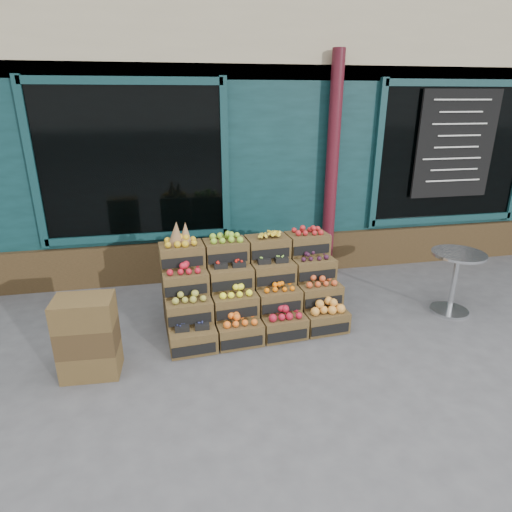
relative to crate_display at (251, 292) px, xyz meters
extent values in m
plane|color=#48484B|center=(0.26, -0.69, -0.40)|extent=(60.00, 60.00, 0.00)
cube|color=#0F3134|center=(0.26, 4.51, 2.00)|extent=(12.00, 6.00, 4.80)
cube|color=#0F3134|center=(0.26, 1.56, 1.10)|extent=(12.00, 0.12, 3.00)
cube|color=#3C2C18|center=(0.26, 1.49, -0.10)|extent=(12.00, 0.18, 0.60)
cube|color=black|center=(-1.34, 1.49, 1.35)|extent=(2.40, 0.06, 2.00)
cube|color=black|center=(3.46, 1.49, 1.35)|extent=(2.40, 0.06, 2.00)
cylinder|color=#4A111B|center=(1.46, 1.36, 1.20)|extent=(0.18, 0.18, 3.20)
cube|color=black|center=(3.46, 1.41, 1.50)|extent=(1.30, 0.04, 1.60)
cube|color=#4F3C1F|center=(-0.74, -0.47, -0.27)|extent=(0.52, 0.38, 0.25)
cube|color=black|center=(-0.73, -0.66, -0.30)|extent=(0.46, 0.05, 0.11)
cube|color=navy|center=(-0.74, -0.47, -0.13)|extent=(0.42, 0.29, 0.03)
cube|color=#4F3C1F|center=(-0.22, -0.43, -0.27)|extent=(0.52, 0.38, 0.25)
cube|color=black|center=(-0.21, -0.62, -0.30)|extent=(0.46, 0.05, 0.11)
cube|color=orange|center=(-0.22, -0.43, -0.10)|extent=(0.42, 0.29, 0.09)
cube|color=#4F3C1F|center=(0.29, -0.39, -0.27)|extent=(0.52, 0.38, 0.25)
cube|color=black|center=(0.31, -0.58, -0.30)|extent=(0.46, 0.05, 0.11)
cube|color=maroon|center=(0.29, -0.39, -0.10)|extent=(0.42, 0.29, 0.10)
cube|color=#4F3C1F|center=(0.81, -0.35, -0.27)|extent=(0.52, 0.38, 0.25)
cube|color=black|center=(0.83, -0.54, -0.30)|extent=(0.46, 0.05, 0.11)
cube|color=orange|center=(0.81, -0.35, -0.09)|extent=(0.42, 0.29, 0.12)
cube|color=#4F3C1F|center=(-0.76, -0.26, -0.02)|extent=(0.52, 0.38, 0.25)
cube|color=black|center=(-0.74, -0.45, -0.05)|extent=(0.46, 0.05, 0.11)
cube|color=olive|center=(-0.76, -0.26, 0.14)|extent=(0.42, 0.29, 0.08)
cube|color=#4F3C1F|center=(-0.24, -0.22, -0.02)|extent=(0.52, 0.38, 0.25)
cube|color=black|center=(-0.22, -0.41, -0.05)|extent=(0.46, 0.05, 0.11)
cube|color=#FFFC27|center=(-0.24, -0.22, 0.14)|extent=(0.42, 0.29, 0.08)
cube|color=#4F3C1F|center=(0.28, -0.18, -0.02)|extent=(0.52, 0.38, 0.25)
cube|color=black|center=(0.29, -0.37, -0.05)|extent=(0.46, 0.05, 0.11)
cube|color=orange|center=(0.28, -0.18, 0.14)|extent=(0.42, 0.29, 0.07)
cube|color=#4F3C1F|center=(0.80, -0.14, -0.02)|extent=(0.52, 0.38, 0.25)
cube|color=black|center=(0.81, -0.33, -0.05)|extent=(0.46, 0.05, 0.11)
cube|color=#C84A22|center=(0.80, -0.14, 0.14)|extent=(0.42, 0.29, 0.08)
cube|color=#4F3C1F|center=(-0.77, -0.05, 0.23)|extent=(0.52, 0.38, 0.25)
cube|color=black|center=(-0.76, -0.24, 0.20)|extent=(0.46, 0.05, 0.11)
cube|color=#B21526|center=(-0.77, -0.05, 0.39)|extent=(0.42, 0.29, 0.08)
cube|color=#4F3C1F|center=(-0.26, -0.01, 0.23)|extent=(0.52, 0.38, 0.25)
cube|color=black|center=(-0.24, -0.20, 0.20)|extent=(0.46, 0.05, 0.11)
cube|color=red|center=(-0.26, -0.01, 0.37)|extent=(0.42, 0.29, 0.03)
cube|color=#4F3C1F|center=(0.26, 0.03, 0.23)|extent=(0.52, 0.38, 0.25)
cube|color=black|center=(0.28, -0.16, 0.20)|extent=(0.46, 0.05, 0.11)
cube|color=#7BB13C|center=(0.26, 0.03, 0.37)|extent=(0.42, 0.29, 0.03)
cube|color=#4F3C1F|center=(0.78, 0.07, 0.23)|extent=(0.52, 0.38, 0.25)
cube|color=black|center=(0.79, -0.12, 0.20)|extent=(0.46, 0.05, 0.11)
cube|color=#331227|center=(0.78, 0.07, 0.38)|extent=(0.42, 0.29, 0.06)
cube|color=#4F3C1F|center=(-0.79, 0.16, 0.48)|extent=(0.52, 0.38, 0.25)
cube|color=black|center=(-0.77, -0.03, 0.45)|extent=(0.46, 0.05, 0.11)
cube|color=gold|center=(-0.79, 0.16, 0.64)|extent=(0.42, 0.29, 0.08)
cube|color=#4F3C1F|center=(-0.27, 0.20, 0.48)|extent=(0.52, 0.38, 0.25)
cube|color=black|center=(-0.26, 0.01, 0.45)|extent=(0.46, 0.05, 0.11)
cube|color=#82B72B|center=(-0.27, 0.20, 0.64)|extent=(0.42, 0.29, 0.08)
cube|color=#4F3C1F|center=(0.25, 0.24, 0.48)|extent=(0.52, 0.38, 0.25)
cube|color=black|center=(0.26, 0.05, 0.45)|extent=(0.46, 0.05, 0.11)
cube|color=yellow|center=(0.25, 0.24, 0.64)|extent=(0.42, 0.29, 0.08)
cube|color=#4F3C1F|center=(0.76, 0.28, 0.48)|extent=(0.52, 0.38, 0.25)
cube|color=black|center=(0.78, 0.09, 0.45)|extent=(0.46, 0.05, 0.11)
cube|color=red|center=(0.76, 0.28, 0.64)|extent=(0.42, 0.29, 0.07)
cube|color=#3C2C18|center=(0.02, -0.20, -0.27)|extent=(2.07, 0.50, 0.25)
cube|color=#3C2C18|center=(0.00, 0.01, -0.15)|extent=(2.07, 0.50, 0.50)
cube|color=#3C2C18|center=(-0.01, 0.22, -0.02)|extent=(2.07, 0.50, 0.75)
cone|color=olive|center=(-0.84, 0.16, 0.75)|extent=(0.17, 0.17, 0.29)
cone|color=olive|center=(-0.73, 0.20, 0.73)|extent=(0.15, 0.15, 0.25)
cube|color=#4F3C1F|center=(-1.75, -0.70, -0.26)|extent=(0.56, 0.41, 0.27)
cube|color=#3C2C18|center=(-1.75, -0.70, 0.01)|extent=(0.56, 0.41, 0.27)
cube|color=#4F3C1F|center=(-1.75, -0.70, 0.29)|extent=(0.56, 0.41, 0.27)
cylinder|color=silver|center=(2.54, -0.25, -0.38)|extent=(0.47, 0.47, 0.03)
cylinder|color=silver|center=(2.54, -0.25, 0.00)|extent=(0.06, 0.06, 0.77)
cylinder|color=silver|center=(2.54, -0.25, 0.39)|extent=(0.64, 0.64, 0.03)
imported|color=#175025|center=(-1.62, 2.09, 0.63)|extent=(0.85, 0.66, 2.06)
camera|label=1|loc=(-0.87, -4.55, 2.19)|focal=30.00mm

